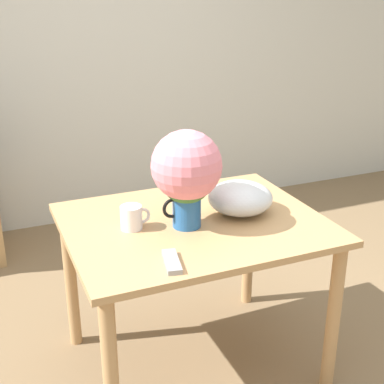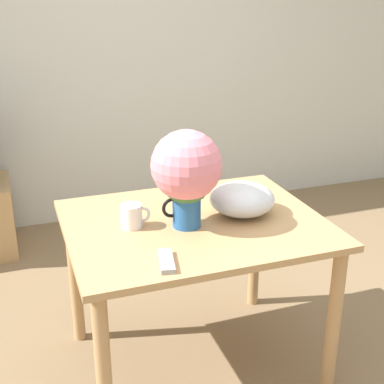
# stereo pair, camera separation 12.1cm
# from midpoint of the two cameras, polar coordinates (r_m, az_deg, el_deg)

# --- Properties ---
(ground_plane) EXTENTS (12.00, 12.00, 0.00)m
(ground_plane) POSITION_cam_midpoint_polar(r_m,az_deg,el_deg) (2.64, 0.37, -19.66)
(ground_plane) COLOR #7F6647
(wall_back) EXTENTS (8.00, 0.05, 2.60)m
(wall_back) POSITION_cam_midpoint_polar(r_m,az_deg,el_deg) (4.03, -11.81, 14.79)
(wall_back) COLOR silver
(wall_back) RESTS_ON ground_plane
(table) EXTENTS (1.12, 0.89, 0.76)m
(table) POSITION_cam_midpoint_polar(r_m,az_deg,el_deg) (2.39, -1.24, -5.61)
(table) COLOR tan
(table) RESTS_ON ground_plane
(flower_vase) EXTENTS (0.30, 0.30, 0.42)m
(flower_vase) POSITION_cam_midpoint_polar(r_m,az_deg,el_deg) (2.20, -2.16, 2.17)
(flower_vase) COLOR #235B9E
(flower_vase) RESTS_ON table
(coffee_mug) EXTENTS (0.13, 0.09, 0.10)m
(coffee_mug) POSITION_cam_midpoint_polar(r_m,az_deg,el_deg) (2.27, -7.93, -2.71)
(coffee_mug) COLOR white
(coffee_mug) RESTS_ON table
(white_bowl) EXTENTS (0.29, 0.29, 0.14)m
(white_bowl) POSITION_cam_midpoint_polar(r_m,az_deg,el_deg) (2.41, 3.74, -0.63)
(white_bowl) COLOR silver
(white_bowl) RESTS_ON table
(remote_control) EXTENTS (0.09, 0.18, 0.02)m
(remote_control) POSITION_cam_midpoint_polar(r_m,az_deg,el_deg) (2.00, -3.92, -7.45)
(remote_control) COLOR #999999
(remote_control) RESTS_ON table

